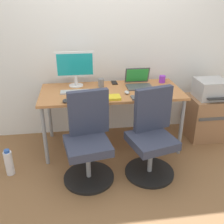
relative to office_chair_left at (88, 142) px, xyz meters
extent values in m
plane|color=brown|center=(0.32, 0.60, -0.42)|extent=(5.28, 5.28, 0.00)
cube|color=white|center=(0.32, 1.05, 0.88)|extent=(4.40, 0.04, 2.60)
cube|color=#B77542|center=(0.32, 0.60, 0.31)|extent=(1.70, 0.74, 0.03)
cylinder|color=gray|center=(-0.47, 0.28, -0.06)|extent=(0.04, 0.04, 0.72)
cylinder|color=gray|center=(1.12, 0.28, -0.06)|extent=(0.04, 0.04, 0.72)
cylinder|color=gray|center=(-0.47, 0.92, -0.06)|extent=(0.04, 0.04, 0.72)
cylinder|color=gray|center=(1.12, 0.92, -0.06)|extent=(0.04, 0.04, 0.72)
cylinder|color=black|center=(-0.01, -0.06, -0.41)|extent=(0.54, 0.54, 0.03)
cylinder|color=gray|center=(-0.01, -0.06, -0.22)|extent=(0.05, 0.05, 0.34)
cube|color=#33384C|center=(-0.01, -0.06, -0.01)|extent=(0.51, 0.51, 0.09)
cube|color=#33384C|center=(0.02, 0.12, 0.28)|extent=(0.43, 0.14, 0.48)
cylinder|color=black|center=(0.66, -0.06, -0.41)|extent=(0.54, 0.54, 0.03)
cylinder|color=gray|center=(0.66, -0.06, -0.22)|extent=(0.05, 0.05, 0.34)
cube|color=#33384C|center=(0.66, -0.06, -0.01)|extent=(0.54, 0.54, 0.09)
cube|color=#33384C|center=(0.71, 0.12, 0.28)|extent=(0.42, 0.17, 0.48)
cube|color=#996B47|center=(1.63, 0.64, -0.14)|extent=(0.49, 0.45, 0.58)
cube|color=#4C4C4C|center=(1.63, 0.41, -0.05)|extent=(0.44, 0.01, 0.04)
cube|color=#B7B7B7|center=(1.63, 0.64, 0.27)|extent=(0.38, 0.34, 0.24)
cube|color=#262626|center=(1.63, 0.44, 0.21)|extent=(0.27, 0.06, 0.01)
cylinder|color=white|center=(-0.86, 0.13, -0.28)|extent=(0.09, 0.09, 0.28)
cylinder|color=#2D59B2|center=(-0.86, 0.13, -0.13)|extent=(0.06, 0.06, 0.03)
cylinder|color=silver|center=(-0.09, 0.83, 0.33)|extent=(0.18, 0.18, 0.01)
cylinder|color=silver|center=(-0.09, 0.83, 0.40)|extent=(0.04, 0.04, 0.11)
cube|color=silver|center=(-0.09, 0.83, 0.61)|extent=(0.48, 0.03, 0.31)
cube|color=teal|center=(-0.09, 0.81, 0.61)|extent=(0.43, 0.00, 0.26)
cube|color=#4C4C51|center=(0.68, 0.65, 0.34)|extent=(0.31, 0.22, 0.02)
cube|color=#4C4C51|center=(0.68, 0.79, 0.45)|extent=(0.31, 0.07, 0.20)
cube|color=green|center=(0.68, 0.79, 0.45)|extent=(0.28, 0.06, 0.17)
cube|color=#B7B7B7|center=(-0.11, 0.59, 0.34)|extent=(0.34, 0.12, 0.02)
cube|color=#515156|center=(0.68, 0.31, 0.34)|extent=(0.34, 0.12, 0.02)
ellipsoid|color=#2D2D2D|center=(-0.22, 0.30, 0.34)|extent=(0.06, 0.10, 0.03)
ellipsoid|color=#B7B7B7|center=(0.49, 0.47, 0.34)|extent=(0.06, 0.10, 0.03)
cylinder|color=purple|center=(1.02, 0.81, 0.37)|extent=(0.08, 0.08, 0.09)
cylinder|color=slate|center=(0.21, 0.74, 0.38)|extent=(0.07, 0.07, 0.10)
cube|color=black|center=(0.40, 0.87, 0.33)|extent=(0.07, 0.14, 0.01)
cube|color=yellow|center=(0.29, 0.34, 0.34)|extent=(0.21, 0.15, 0.03)
camera|label=1|loc=(-0.07, -2.31, 1.40)|focal=41.43mm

